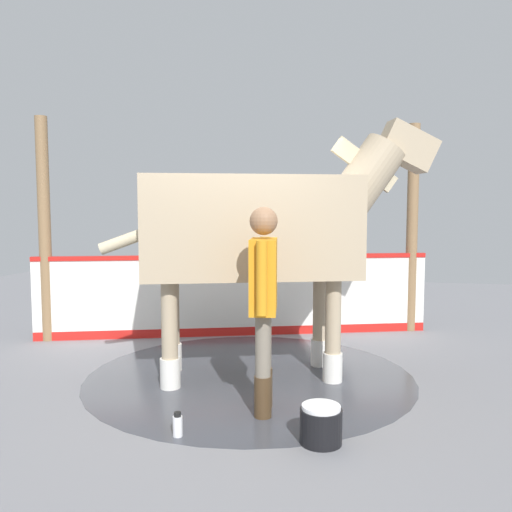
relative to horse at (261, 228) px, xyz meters
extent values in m
cube|color=gray|center=(0.42, 0.07, -1.57)|extent=(16.00, 16.00, 0.02)
cylinder|color=#42444C|center=(0.11, 0.04, -1.56)|extent=(3.44, 3.44, 0.00)
cube|color=white|center=(0.69, -1.69, -1.03)|extent=(5.21, 1.82, 1.08)
cube|color=red|center=(0.69, -1.69, -0.46)|extent=(5.21, 1.84, 0.06)
cube|color=red|center=(0.69, -1.69, -1.50)|extent=(5.21, 1.82, 0.12)
cylinder|color=olive|center=(-1.72, -2.53, -0.07)|extent=(0.16, 0.16, 2.98)
cylinder|color=olive|center=(3.12, -0.89, -0.07)|extent=(0.16, 0.16, 2.98)
cube|color=tan|center=(0.11, 0.04, 0.02)|extent=(2.38, 1.66, 1.02)
cylinder|color=tan|center=(-0.58, -0.49, -1.03)|extent=(0.16, 0.16, 1.07)
cylinder|color=silver|center=(-0.58, -0.49, -1.41)|extent=(0.20, 0.20, 0.30)
cylinder|color=tan|center=(-0.76, 0.04, -1.03)|extent=(0.16, 0.16, 1.07)
cylinder|color=silver|center=(-0.76, 0.04, -1.41)|extent=(0.20, 0.20, 0.30)
cylinder|color=tan|center=(0.98, 0.03, -1.03)|extent=(0.16, 0.16, 1.07)
cylinder|color=silver|center=(0.98, 0.03, -1.41)|extent=(0.20, 0.20, 0.30)
cylinder|color=tan|center=(0.80, 0.57, -1.03)|extent=(0.16, 0.16, 1.07)
cylinder|color=silver|center=(0.80, 0.57, -1.41)|extent=(0.20, 0.20, 0.30)
cylinder|color=tan|center=(-1.04, -0.35, 0.51)|extent=(0.96, 0.71, 0.95)
cube|color=#C6B793|center=(-1.04, -0.35, 0.67)|extent=(0.71, 0.29, 0.58)
cube|color=tan|center=(-1.48, -0.50, 0.86)|extent=(0.71, 0.47, 0.56)
cylinder|color=#C6B793|center=(1.23, 0.42, -0.08)|extent=(0.70, 0.34, 0.35)
cylinder|color=#47331E|center=(-0.24, 1.09, -1.39)|extent=(0.15, 0.15, 0.35)
cylinder|color=slate|center=(-0.24, 1.09, -0.94)|extent=(0.13, 0.13, 0.53)
cylinder|color=#47331E|center=(-0.21, 0.86, -1.39)|extent=(0.15, 0.15, 0.35)
cylinder|color=slate|center=(-0.21, 0.86, -0.94)|extent=(0.13, 0.13, 0.53)
cube|color=orange|center=(-0.22, 0.98, -0.37)|extent=(0.29, 0.54, 0.63)
cylinder|color=orange|center=(-0.27, 1.28, -0.35)|extent=(0.09, 0.09, 0.60)
cylinder|color=orange|center=(-0.18, 0.67, -0.35)|extent=(0.09, 0.09, 0.60)
sphere|color=#936B4C|center=(-0.22, 0.98, 0.10)|extent=(0.24, 0.24, 0.24)
cylinder|color=black|center=(-0.77, 1.49, -1.43)|extent=(0.32, 0.32, 0.26)
cylinder|color=white|center=(-0.77, 1.49, -1.29)|extent=(0.29, 0.29, 0.03)
cylinder|color=white|center=(0.33, 1.61, -1.48)|extent=(0.08, 0.08, 0.16)
cylinder|color=black|center=(0.33, 1.61, -1.39)|extent=(0.05, 0.05, 0.03)
cylinder|color=#4CA559|center=(-0.76, 1.11, -1.49)|extent=(0.07, 0.07, 0.15)
cylinder|color=white|center=(-0.76, 1.11, -1.40)|extent=(0.05, 0.05, 0.03)
camera|label=1|loc=(-1.08, 5.31, 0.19)|focal=36.63mm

